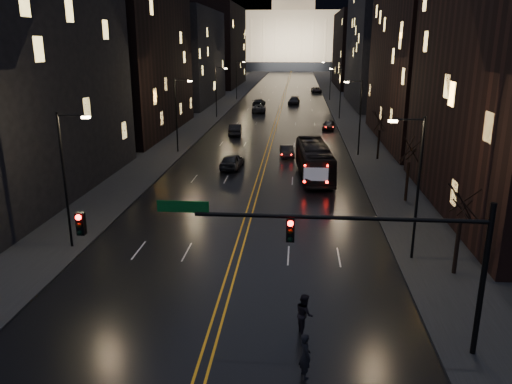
% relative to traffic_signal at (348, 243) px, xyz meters
% --- Properties ---
extents(ground, '(900.00, 900.00, 0.00)m').
position_rel_traffic_signal_xyz_m(ground, '(-5.91, 0.00, -5.10)').
color(ground, black).
rests_on(ground, ground).
extents(road, '(20.00, 320.00, 0.02)m').
position_rel_traffic_signal_xyz_m(road, '(-5.91, 130.00, -5.09)').
color(road, black).
rests_on(road, ground).
extents(sidewalk_left, '(8.00, 320.00, 0.16)m').
position_rel_traffic_signal_xyz_m(sidewalk_left, '(-19.91, 130.00, -5.02)').
color(sidewalk_left, black).
rests_on(sidewalk_left, ground).
extents(sidewalk_right, '(8.00, 320.00, 0.16)m').
position_rel_traffic_signal_xyz_m(sidewalk_right, '(8.09, 130.00, -5.02)').
color(sidewalk_right, black).
rests_on(sidewalk_right, ground).
extents(center_line, '(0.62, 320.00, 0.01)m').
position_rel_traffic_signal_xyz_m(center_line, '(-5.91, 130.00, -5.08)').
color(center_line, orange).
rests_on(center_line, road).
extents(building_left_near, '(12.00, 28.00, 22.00)m').
position_rel_traffic_signal_xyz_m(building_left_near, '(-26.91, 22.00, 5.90)').
color(building_left_near, black).
rests_on(building_left_near, ground).
extents(building_left_mid, '(12.00, 30.00, 28.00)m').
position_rel_traffic_signal_xyz_m(building_left_mid, '(-26.91, 54.00, 8.90)').
color(building_left_mid, black).
rests_on(building_left_mid, ground).
extents(building_left_far, '(12.00, 34.00, 20.00)m').
position_rel_traffic_signal_xyz_m(building_left_far, '(-26.91, 92.00, 4.90)').
color(building_left_far, black).
rests_on(building_left_far, ground).
extents(building_left_dist, '(12.00, 40.00, 24.00)m').
position_rel_traffic_signal_xyz_m(building_left_dist, '(-26.91, 140.00, 6.90)').
color(building_left_dist, black).
rests_on(building_left_dist, ground).
extents(building_right_mid, '(12.00, 34.00, 26.00)m').
position_rel_traffic_signal_xyz_m(building_right_mid, '(15.09, 92.00, 7.90)').
color(building_right_mid, black).
rests_on(building_right_mid, ground).
extents(building_right_dist, '(12.00, 40.00, 22.00)m').
position_rel_traffic_signal_xyz_m(building_right_dist, '(15.09, 140.00, 5.90)').
color(building_right_dist, black).
rests_on(building_right_dist, ground).
extents(capitol, '(90.00, 50.00, 58.50)m').
position_rel_traffic_signal_xyz_m(capitol, '(-5.91, 250.00, 12.05)').
color(capitol, black).
rests_on(capitol, ground).
extents(traffic_signal, '(17.29, 0.45, 7.00)m').
position_rel_traffic_signal_xyz_m(traffic_signal, '(0.00, 0.00, 0.00)').
color(traffic_signal, black).
rests_on(traffic_signal, ground).
extents(streetlamp_right_near, '(2.13, 0.25, 9.00)m').
position_rel_traffic_signal_xyz_m(streetlamp_right_near, '(4.91, 10.00, -0.02)').
color(streetlamp_right_near, black).
rests_on(streetlamp_right_near, ground).
extents(streetlamp_left_near, '(2.13, 0.25, 9.00)m').
position_rel_traffic_signal_xyz_m(streetlamp_left_near, '(-16.72, 10.00, -0.02)').
color(streetlamp_left_near, black).
rests_on(streetlamp_left_near, ground).
extents(streetlamp_right_mid, '(2.13, 0.25, 9.00)m').
position_rel_traffic_signal_xyz_m(streetlamp_right_mid, '(4.91, 40.00, -0.02)').
color(streetlamp_right_mid, black).
rests_on(streetlamp_right_mid, ground).
extents(streetlamp_left_mid, '(2.13, 0.25, 9.00)m').
position_rel_traffic_signal_xyz_m(streetlamp_left_mid, '(-16.72, 40.00, -0.02)').
color(streetlamp_left_mid, black).
rests_on(streetlamp_left_mid, ground).
extents(streetlamp_right_far, '(2.13, 0.25, 9.00)m').
position_rel_traffic_signal_xyz_m(streetlamp_right_far, '(4.91, 70.00, -0.02)').
color(streetlamp_right_far, black).
rests_on(streetlamp_right_far, ground).
extents(streetlamp_left_far, '(2.13, 0.25, 9.00)m').
position_rel_traffic_signal_xyz_m(streetlamp_left_far, '(-16.72, 70.00, -0.02)').
color(streetlamp_left_far, black).
rests_on(streetlamp_left_far, ground).
extents(streetlamp_right_dist, '(2.13, 0.25, 9.00)m').
position_rel_traffic_signal_xyz_m(streetlamp_right_dist, '(4.91, 100.00, -0.02)').
color(streetlamp_right_dist, black).
rests_on(streetlamp_right_dist, ground).
extents(streetlamp_left_dist, '(2.13, 0.25, 9.00)m').
position_rel_traffic_signal_xyz_m(streetlamp_left_dist, '(-16.72, 100.00, -0.02)').
color(streetlamp_left_dist, black).
rests_on(streetlamp_left_dist, ground).
extents(tree_right_near, '(2.40, 2.40, 6.65)m').
position_rel_traffic_signal_xyz_m(tree_right_near, '(7.09, 8.00, -0.58)').
color(tree_right_near, black).
rests_on(tree_right_near, ground).
extents(tree_right_mid, '(2.40, 2.40, 6.65)m').
position_rel_traffic_signal_xyz_m(tree_right_mid, '(7.09, 22.00, -0.58)').
color(tree_right_mid, black).
rests_on(tree_right_mid, ground).
extents(tree_right_far, '(2.40, 2.40, 6.65)m').
position_rel_traffic_signal_xyz_m(tree_right_far, '(7.09, 38.00, -0.58)').
color(tree_right_far, black).
rests_on(tree_right_far, ground).
extents(bus, '(3.79, 12.26, 3.36)m').
position_rel_traffic_signal_xyz_m(bus, '(-0.48, 29.92, -3.42)').
color(bus, black).
rests_on(bus, ground).
extents(oncoming_car_a, '(2.43, 5.09, 1.68)m').
position_rel_traffic_signal_xyz_m(oncoming_car_a, '(-9.19, 32.57, -4.26)').
color(oncoming_car_a, black).
rests_on(oncoming_car_a, ground).
extents(oncoming_car_b, '(2.16, 5.21, 1.68)m').
position_rel_traffic_signal_xyz_m(oncoming_car_b, '(-11.33, 52.74, -4.27)').
color(oncoming_car_b, black).
rests_on(oncoming_car_b, ground).
extents(oncoming_car_c, '(2.86, 5.70, 1.55)m').
position_rel_traffic_signal_xyz_m(oncoming_car_c, '(-9.85, 77.87, -4.33)').
color(oncoming_car_c, black).
rests_on(oncoming_car_c, ground).
extents(oncoming_car_d, '(2.68, 5.60, 1.57)m').
position_rel_traffic_signal_xyz_m(oncoming_car_d, '(-10.63, 88.07, -4.32)').
color(oncoming_car_d, black).
rests_on(oncoming_car_d, ground).
extents(receding_car_a, '(1.91, 4.24, 1.35)m').
position_rel_traffic_signal_xyz_m(receding_car_a, '(-3.41, 38.79, -4.43)').
color(receding_car_a, black).
rests_on(receding_car_a, ground).
extents(receding_car_b, '(2.31, 4.61, 1.51)m').
position_rel_traffic_signal_xyz_m(receding_car_b, '(2.59, 58.68, -4.35)').
color(receding_car_b, black).
rests_on(receding_car_b, ground).
extents(receding_car_c, '(2.75, 5.72, 1.61)m').
position_rel_traffic_signal_xyz_m(receding_car_c, '(-3.19, 91.45, -4.30)').
color(receding_car_c, black).
rests_on(receding_car_c, ground).
extents(receding_car_d, '(2.96, 5.65, 1.52)m').
position_rel_traffic_signal_xyz_m(receding_car_d, '(2.59, 118.98, -4.34)').
color(receding_car_d, black).
rests_on(receding_car_d, ground).
extents(pedestrian_a, '(0.72, 0.85, 1.97)m').
position_rel_traffic_signal_xyz_m(pedestrian_a, '(-1.69, -2.00, -4.12)').
color(pedestrian_a, black).
rests_on(pedestrian_a, ground).
extents(pedestrian_b, '(0.75, 1.06, 1.97)m').
position_rel_traffic_signal_xyz_m(pedestrian_b, '(-1.69, 1.27, -4.12)').
color(pedestrian_b, black).
rests_on(pedestrian_b, ground).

